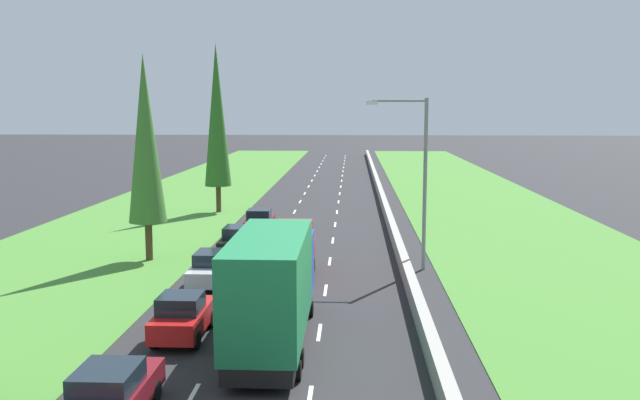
# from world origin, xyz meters

# --- Properties ---
(ground_plane) EXTENTS (300.00, 300.00, 0.00)m
(ground_plane) POSITION_xyz_m (0.00, 60.00, 0.00)
(ground_plane) COLOR #28282B
(ground_plane) RESTS_ON ground
(grass_verge_left) EXTENTS (14.00, 140.00, 0.04)m
(grass_verge_left) POSITION_xyz_m (-12.65, 60.00, 0.02)
(grass_verge_left) COLOR #478433
(grass_verge_left) RESTS_ON ground
(grass_verge_right) EXTENTS (14.00, 140.00, 0.04)m
(grass_verge_right) POSITION_xyz_m (14.35, 60.00, 0.02)
(grass_verge_right) COLOR #478433
(grass_verge_right) RESTS_ON ground
(median_barrier) EXTENTS (0.44, 120.00, 0.85)m
(median_barrier) POSITION_xyz_m (5.70, 60.00, 0.42)
(median_barrier) COLOR #9E9B93
(median_barrier) RESTS_ON ground
(lane_markings) EXTENTS (3.64, 116.00, 0.01)m
(lane_markings) POSITION_xyz_m (0.00, 60.00, 0.01)
(lane_markings) COLOR white
(lane_markings) RESTS_ON ground
(green_box_truck_centre_lane) EXTENTS (2.46, 9.40, 4.18)m
(green_box_truck_centre_lane) POSITION_xyz_m (0.17, 19.51, 2.18)
(green_box_truck_centre_lane) COLOR black
(green_box_truck_centre_lane) RESTS_ON ground
(maroon_sedan_left_lane) EXTENTS (1.82, 4.50, 1.64)m
(maroon_sedan_left_lane) POSITION_xyz_m (-3.52, 13.22, 0.81)
(maroon_sedan_left_lane) COLOR maroon
(maroon_sedan_left_lane) RESTS_ON ground
(red_van_centre_lane) EXTENTS (1.96, 4.90, 2.82)m
(red_van_centre_lane) POSITION_xyz_m (0.06, 29.22, 1.40)
(red_van_centre_lane) COLOR red
(red_van_centre_lane) RESTS_ON ground
(red_hatchback_left_lane) EXTENTS (1.74, 3.90, 1.72)m
(red_hatchback_left_lane) POSITION_xyz_m (-3.28, 20.15, 0.84)
(red_hatchback_left_lane) COLOR red
(red_hatchback_left_lane) RESTS_ON ground
(silver_sedan_left_lane) EXTENTS (1.82, 4.50, 1.64)m
(silver_sedan_left_lane) POSITION_xyz_m (-3.74, 27.87, 0.81)
(silver_sedan_left_lane) COLOR silver
(silver_sedan_left_lane) RESTS_ON ground
(black_sedan_left_lane) EXTENTS (1.82, 4.50, 1.64)m
(black_sedan_left_lane) POSITION_xyz_m (-3.66, 34.78, 0.81)
(black_sedan_left_lane) COLOR black
(black_sedan_left_lane) RESTS_ON ground
(maroon_hatchback_left_lane) EXTENTS (1.74, 3.90, 1.72)m
(maroon_hatchback_left_lane) POSITION_xyz_m (-3.28, 41.07, 0.84)
(maroon_hatchback_left_lane) COLOR maroon
(maroon_hatchback_left_lane) RESTS_ON ground
(poplar_tree_second) EXTENTS (2.09, 2.09, 11.44)m
(poplar_tree_second) POSITION_xyz_m (-8.36, 32.77, 6.77)
(poplar_tree_second) COLOR #4C3823
(poplar_tree_second) RESTS_ON ground
(poplar_tree_third) EXTENTS (2.14, 2.14, 13.61)m
(poplar_tree_third) POSITION_xyz_m (-7.93, 50.42, 7.86)
(poplar_tree_third) COLOR #4C3823
(poplar_tree_third) RESTS_ON ground
(street_light_mast) EXTENTS (3.20, 0.28, 9.00)m
(street_light_mast) POSITION_xyz_m (6.41, 31.38, 5.23)
(street_light_mast) COLOR gray
(street_light_mast) RESTS_ON ground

